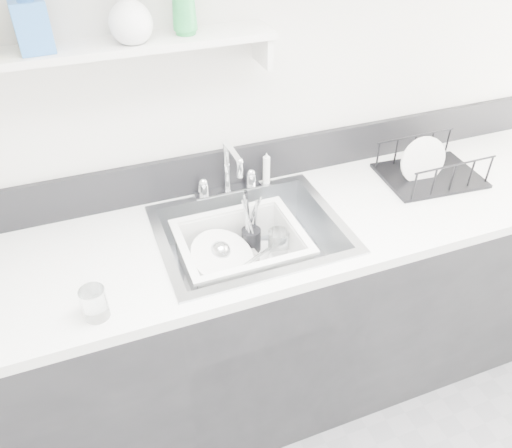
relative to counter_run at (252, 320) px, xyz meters
name	(u,v)px	position (x,y,z in m)	size (l,w,h in m)	color
room_shell	(457,122)	(0.00, -0.80, 1.22)	(3.50, 3.00, 2.60)	silver
counter_run	(252,320)	(0.00, 0.00, 0.00)	(3.20, 0.62, 0.92)	black
backsplash	(223,169)	(0.00, 0.30, 0.54)	(3.20, 0.02, 0.16)	black
sink	(251,250)	(0.00, 0.00, 0.37)	(0.64, 0.52, 0.20)	silver
faucet	(228,180)	(0.00, 0.25, 0.52)	(0.26, 0.18, 0.23)	silver
side_sprayer	(266,169)	(0.16, 0.25, 0.53)	(0.03, 0.03, 0.14)	white
wall_shelf	(109,50)	(-0.35, 0.23, 1.05)	(1.00, 0.16, 0.12)	silver
wash_tub	(241,253)	(-0.04, -0.01, 0.38)	(0.43, 0.35, 0.17)	white
plate_stack	(225,262)	(-0.10, 0.01, 0.34)	(0.28, 0.27, 0.11)	white
utensil_cup	(251,238)	(0.03, 0.07, 0.36)	(0.07, 0.07, 0.24)	black
ladle	(238,264)	(-0.06, -0.04, 0.35)	(0.30, 0.11, 0.09)	silver
tumbler_in_tub	(278,244)	(0.11, 0.01, 0.36)	(0.08, 0.08, 0.11)	white
tumbler_counter	(95,303)	(-0.55, -0.22, 0.51)	(0.07, 0.07, 0.10)	white
dish_rack	(432,162)	(0.79, 0.07, 0.53)	(0.38, 0.29, 0.13)	black
bowl_small	(283,262)	(0.10, -0.06, 0.32)	(0.11, 0.11, 0.04)	white
soap_bottle_b	(29,14)	(-0.54, 0.22, 1.17)	(0.09, 0.09, 0.20)	#2E69B4
soap_bottle_c	(129,14)	(-0.28, 0.21, 1.15)	(0.13, 0.13, 0.16)	white
soap_bottle_d	(183,0)	(-0.12, 0.23, 1.17)	(0.07, 0.07, 0.19)	green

